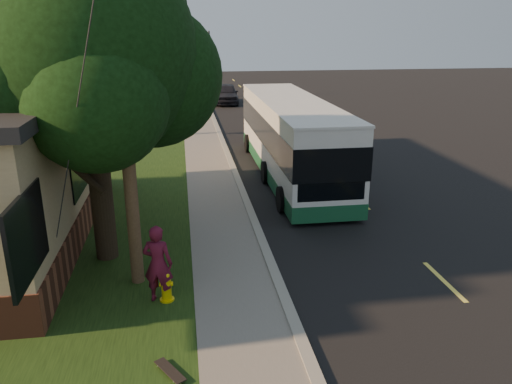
# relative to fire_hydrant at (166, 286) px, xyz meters

# --- Properties ---
(ground) EXTENTS (120.00, 120.00, 0.00)m
(ground) POSITION_rel_fire_hydrant_xyz_m (2.60, 0.00, -0.43)
(ground) COLOR black
(ground) RESTS_ON ground
(road) EXTENTS (8.00, 80.00, 0.01)m
(road) POSITION_rel_fire_hydrant_xyz_m (6.60, 10.00, -0.43)
(road) COLOR black
(road) RESTS_ON ground
(curb) EXTENTS (0.25, 80.00, 0.12)m
(curb) POSITION_rel_fire_hydrant_xyz_m (2.60, 10.00, -0.37)
(curb) COLOR gray
(curb) RESTS_ON ground
(sidewalk) EXTENTS (2.00, 80.00, 0.08)m
(sidewalk) POSITION_rel_fire_hydrant_xyz_m (1.60, 10.00, -0.39)
(sidewalk) COLOR slate
(sidewalk) RESTS_ON ground
(grass_verge) EXTENTS (5.00, 80.00, 0.07)m
(grass_verge) POSITION_rel_fire_hydrant_xyz_m (-1.90, 10.00, -0.40)
(grass_verge) COLOR black
(grass_verge) RESTS_ON ground
(fire_hydrant) EXTENTS (0.32, 0.32, 0.74)m
(fire_hydrant) POSITION_rel_fire_hydrant_xyz_m (0.00, 0.00, 0.00)
(fire_hydrant) COLOR #DEC20B
(fire_hydrant) RESTS_ON grass_verge
(utility_pole) EXTENTS (2.86, 3.21, 9.07)m
(utility_pole) POSITION_rel_fire_hydrant_xyz_m (-0.71, 0.99, 4.20)
(utility_pole) COLOR #473321
(utility_pole) RESTS_ON ground
(leafy_tree) EXTENTS (6.30, 6.00, 7.80)m
(leafy_tree) POSITION_rel_fire_hydrant_xyz_m (-1.57, 2.65, 4.73)
(leafy_tree) COLOR black
(leafy_tree) RESTS_ON grass_verge
(bare_tree_near) EXTENTS (1.38, 1.21, 4.31)m
(bare_tree_near) POSITION_rel_fire_hydrant_xyz_m (-0.90, 18.00, 1.72)
(bare_tree_near) COLOR black
(bare_tree_near) RESTS_ON grass_verge
(bare_tree_far) EXTENTS (1.38, 1.21, 4.03)m
(bare_tree_far) POSITION_rel_fire_hydrant_xyz_m (-0.40, 30.00, 1.57)
(bare_tree_far) COLOR black
(bare_tree_far) RESTS_ON grass_verge
(traffic_signal) EXTENTS (0.18, 0.22, 5.50)m
(traffic_signal) POSITION_rel_fire_hydrant_xyz_m (3.10, 34.00, 2.73)
(traffic_signal) COLOR #2D2D30
(traffic_signal) RESTS_ON ground
(transit_bus) EXTENTS (2.65, 11.49, 3.11)m
(transit_bus) POSITION_rel_fire_hydrant_xyz_m (4.85, 9.43, 1.23)
(transit_bus) COLOR silver
(transit_bus) RESTS_ON ground
(skateboarder) EXTENTS (0.73, 0.57, 1.78)m
(skateboarder) POSITION_rel_fire_hydrant_xyz_m (-0.15, 0.02, 0.53)
(skateboarder) COLOR #501024
(skateboarder) RESTS_ON grass_verge
(skateboard_main) EXTENTS (0.58, 0.78, 0.07)m
(skateboard_main) POSITION_rel_fire_hydrant_xyz_m (0.10, -2.52, -0.31)
(skateboard_main) COLOR black
(skateboard_main) RESTS_ON grass_verge
(dumpster) EXTENTS (1.91, 1.70, 1.42)m
(dumpster) POSITION_rel_fire_hydrant_xyz_m (-6.48, 9.88, 0.32)
(dumpster) COLOR black
(dumpster) RESTS_ON building_lot
(distant_car) EXTENTS (2.18, 4.73, 1.57)m
(distant_car) POSITION_rel_fire_hydrant_xyz_m (4.10, 30.03, 0.35)
(distant_car) COLOR black
(distant_car) RESTS_ON ground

